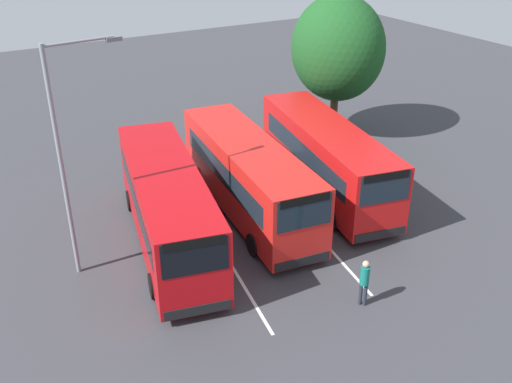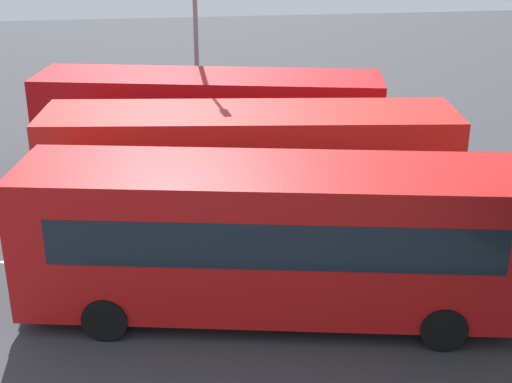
# 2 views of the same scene
# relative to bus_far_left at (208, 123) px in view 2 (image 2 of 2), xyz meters

# --- Properties ---
(ground_plane) EXTENTS (73.33, 73.33, 0.00)m
(ground_plane) POSITION_rel_bus_far_left_xyz_m (-0.81, 4.03, -1.79)
(ground_plane) COLOR #38383D
(bus_far_left) EXTENTS (10.72, 4.60, 3.28)m
(bus_far_left) POSITION_rel_bus_far_left_xyz_m (0.00, 0.00, 0.00)
(bus_far_left) COLOR #B70C11
(bus_far_left) RESTS_ON ground
(bus_center_left) EXTENTS (10.67, 3.65, 3.28)m
(bus_center_left) POSITION_rel_bus_far_left_xyz_m (-0.72, 4.06, 0.00)
(bus_center_left) COLOR red
(bus_center_left) RESTS_ON ground
(bus_center_right) EXTENTS (10.72, 4.37, 3.28)m
(bus_center_right) POSITION_rel_bus_far_left_xyz_m (-0.71, 8.20, 0.00)
(bus_center_right) COLOR red
(bus_center_right) RESTS_ON ground
(street_lamp) EXTENTS (0.49, 2.74, 8.54)m
(street_lamp) POSITION_rel_bus_far_left_xyz_m (0.07, -3.49, 3.11)
(street_lamp) COLOR gray
(street_lamp) RESTS_ON ground
(lane_stripe_outer_left) EXTENTS (15.23, 2.61, 0.01)m
(lane_stripe_outer_left) POSITION_rel_bus_far_left_xyz_m (-0.81, 1.98, -1.79)
(lane_stripe_outer_left) COLOR silver
(lane_stripe_outer_left) RESTS_ON ground
(lane_stripe_inner_left) EXTENTS (15.23, 2.61, 0.01)m
(lane_stripe_inner_left) POSITION_rel_bus_far_left_xyz_m (-0.81, 6.09, -1.79)
(lane_stripe_inner_left) COLOR silver
(lane_stripe_inner_left) RESTS_ON ground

